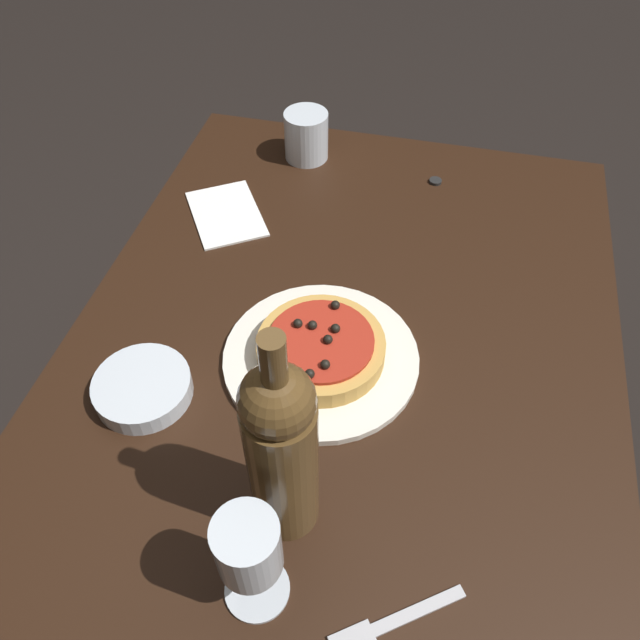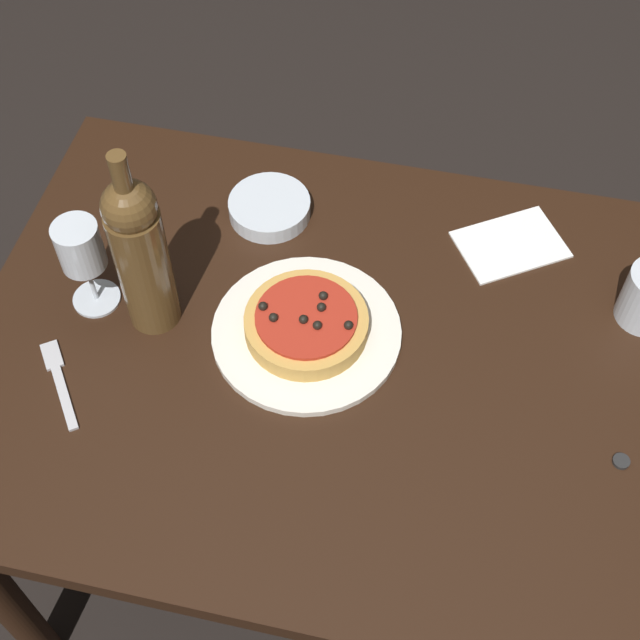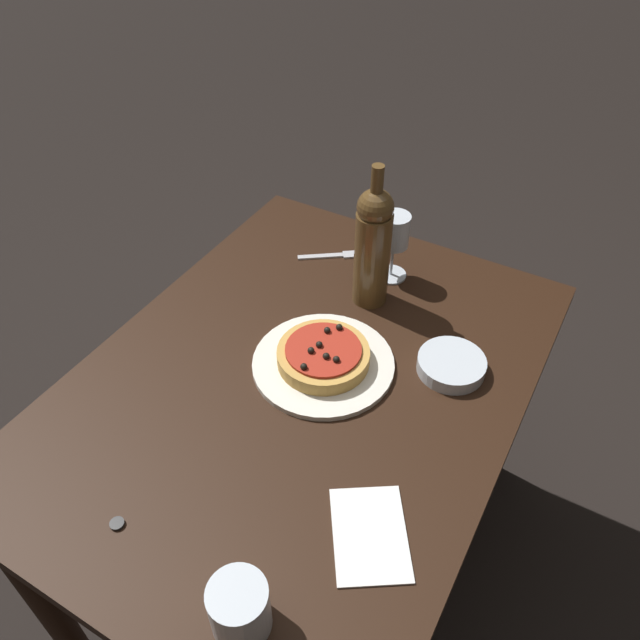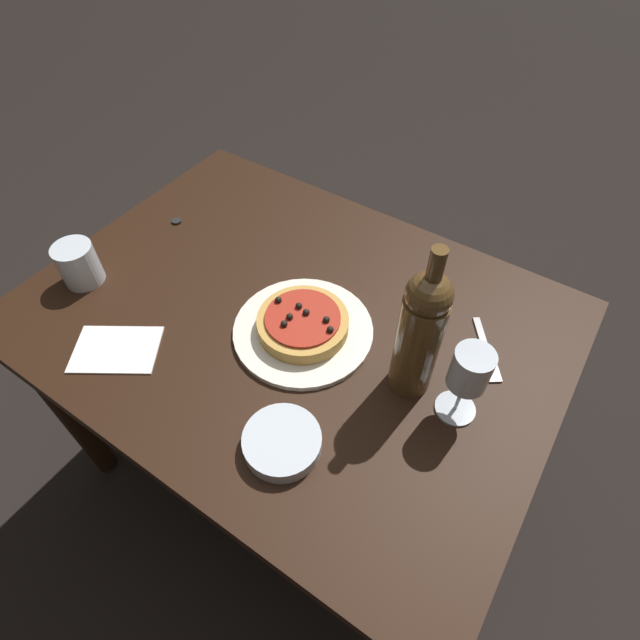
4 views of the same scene
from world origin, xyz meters
The scene contains 11 objects.
ground_plane centered at (0.00, 0.00, 0.00)m, with size 14.00×14.00×0.00m, color black.
dining_table centered at (0.00, 0.00, 0.61)m, with size 1.12×0.83×0.71m.
dinner_plate centered at (-0.05, 0.02, 0.71)m, with size 0.29×0.29×0.01m.
pizza centered at (-0.05, 0.02, 0.74)m, with size 0.19×0.19×0.05m.
wine_glass centered at (-0.39, 0.02, 0.83)m, with size 0.07×0.07×0.17m.
wine_bottle centered at (-0.29, 0.01, 0.86)m, with size 0.08×0.08×0.34m.
water_cup centered at (0.45, 0.17, 0.75)m, with size 0.09×0.09×0.10m.
side_bowl centered at (-0.17, 0.25, 0.72)m, with size 0.14×0.14×0.03m.
fork centered at (-0.39, -0.13, 0.71)m, with size 0.11×0.14×0.00m.
paper_napkin centered at (0.24, 0.27, 0.71)m, with size 0.21×0.19×0.00m.
bottle_cap centered at (0.42, -0.09, 0.71)m, with size 0.02×0.02×0.01m.
Camera 1 is at (-0.60, -0.11, 1.44)m, focal length 35.00 mm.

